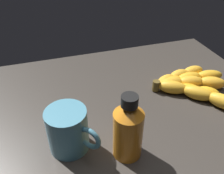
{
  "coord_description": "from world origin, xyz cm",
  "views": [
    {
      "loc": [
        -16.63,
        -45.83,
        40.17
      ],
      "look_at": [
        -1.97,
        0.31,
        5.44
      ],
      "focal_mm": 38.31,
      "sensor_mm": 36.0,
      "label": 1
    }
  ],
  "objects": [
    {
      "name": "ground_plane",
      "position": [
        0.0,
        0.0,
        -1.75
      ],
      "size": [
        83.92,
        59.1,
        3.49
      ],
      "primitive_type": "cube",
      "color": "#38332D"
    },
    {
      "name": "banana_bunch",
      "position": [
        20.82,
        0.01,
        1.71
      ],
      "size": [
        22.64,
        21.19,
        3.65
      ],
      "color": "gold",
      "rests_on": "ground_plane"
    },
    {
      "name": "honey_bottle",
      "position": [
        -3.8,
        -15.67,
        6.67
      ],
      "size": [
        5.93,
        5.93,
        14.78
      ],
      "color": "orange",
      "rests_on": "ground_plane"
    },
    {
      "name": "coffee_mug",
      "position": [
        -14.69,
        -10.52,
        4.82
      ],
      "size": [
        9.92,
        10.45,
        9.61
      ],
      "color": "teal",
      "rests_on": "ground_plane"
    }
  ]
}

